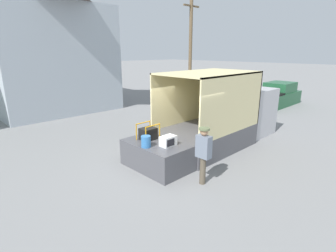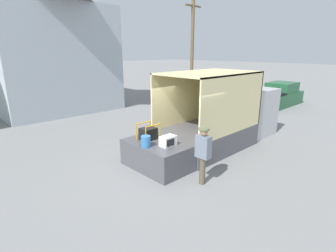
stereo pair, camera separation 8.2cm
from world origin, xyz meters
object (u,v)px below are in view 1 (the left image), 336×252
at_px(box_truck, 228,119).
at_px(utility_pole, 190,47).
at_px(microwave, 168,141).
at_px(worker_person, 204,150).
at_px(pickup_truck_green, 276,96).
at_px(portable_generator, 149,133).
at_px(orange_bucket, 146,142).

height_order(box_truck, utility_pole, utility_pole).
height_order(microwave, worker_person, worker_person).
bearing_deg(pickup_truck_green, microwave, -170.10).
distance_m(box_truck, worker_person, 4.39).
xyz_separation_m(portable_generator, pickup_truck_green, (13.17, 1.36, -0.44)).
height_order(pickup_truck_green, utility_pole, utility_pole).
relative_size(box_truck, portable_generator, 9.20).
distance_m(box_truck, pickup_truck_green, 9.17).
bearing_deg(box_truck, microwave, -173.34).
bearing_deg(pickup_truck_green, orange_bucket, -172.21).
distance_m(microwave, utility_pole, 15.30).
xyz_separation_m(microwave, portable_generator, (-0.02, 0.94, 0.05)).
relative_size(orange_bucket, worker_person, 0.21).
xyz_separation_m(microwave, pickup_truck_green, (13.15, 2.29, -0.39)).
bearing_deg(microwave, orange_bucket, 143.77).
bearing_deg(box_truck, worker_person, -155.84).
height_order(box_truck, microwave, box_truck).
bearing_deg(orange_bucket, pickup_truck_green, 7.79).
bearing_deg(utility_pole, box_truck, -130.55).
bearing_deg(box_truck, orange_bucket, -179.18).
height_order(orange_bucket, worker_person, worker_person).
bearing_deg(microwave, portable_generator, 91.29).
relative_size(orange_bucket, utility_pole, 0.05).
bearing_deg(pickup_truck_green, box_truck, -168.62).
bearing_deg(microwave, box_truck, 6.66).
xyz_separation_m(portable_generator, utility_pole, (11.75, 8.40, 2.99)).
bearing_deg(portable_generator, utility_pole, 35.55).
xyz_separation_m(orange_bucket, pickup_truck_green, (13.72, 1.88, -0.41)).
distance_m(box_truck, utility_pole, 12.07).
height_order(microwave, utility_pole, utility_pole).
distance_m(orange_bucket, worker_person, 1.87).
relative_size(worker_person, pickup_truck_green, 0.36).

